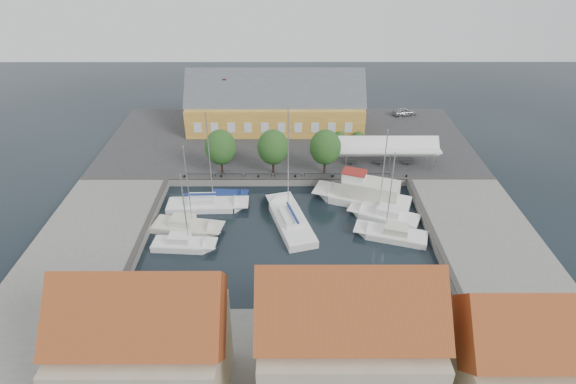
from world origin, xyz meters
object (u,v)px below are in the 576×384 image
object	(u,v)px
car_red	(224,153)
east_boat_a	(385,217)
tent_canopy	(388,147)
car_silver	(405,112)
warehouse	(272,106)
trawler	(366,196)
west_boat_a	(206,206)
launch_sw	(150,293)
east_boat_b	(392,235)
launch_nw	(229,196)
west_boat_b	(186,228)
west_boat_c	(183,246)
center_sailboat	(291,222)

from	to	relation	value
car_red	east_boat_a	size ratio (longest dim) A/B	0.36
tent_canopy	car_silver	size ratio (longest dim) A/B	3.49
warehouse	tent_canopy	distance (m)	21.63
trawler	west_boat_a	world-z (taller)	west_boat_a
launch_sw	east_boat_b	bearing A→B (deg)	20.04
tent_canopy	launch_nw	size ratio (longest dim) A/B	2.82
trawler	east_boat_a	distance (m)	4.16
east_boat_b	launch_sw	size ratio (longest dim) A/B	2.18
tent_canopy	trawler	world-z (taller)	trawler
west_boat_b	launch_nw	xyz separation A→B (m)	(4.23, 7.46, -0.17)
west_boat_a	west_boat_b	world-z (taller)	west_boat_a
west_boat_b	west_boat_c	xyz separation A→B (m)	(0.26, -3.46, 0.00)
center_sailboat	west_boat_c	size ratio (longest dim) A/B	1.53
warehouse	east_boat_a	distance (m)	30.09
center_sailboat	west_boat_b	xyz separation A→B (m)	(-12.26, -0.93, -0.10)
trawler	launch_nw	distance (m)	17.62
trawler	west_boat_b	xyz separation A→B (m)	(-21.75, -5.86, -0.76)
warehouse	car_silver	xyz separation A→B (m)	(22.98, 4.62, -2.75)
west_boat_b	launch_nw	distance (m)	8.58
car_red	center_sailboat	xyz separation A→B (m)	(9.58, -15.77, -1.36)
east_boat_a	car_red	bearing A→B (deg)	145.53
east_boat_a	west_boat_a	distance (m)	22.26
center_sailboat	east_boat_a	world-z (taller)	center_sailboat
car_silver	launch_nw	bearing A→B (deg)	119.75
east_boat_b	west_boat_b	distance (m)	23.90
tent_canopy	launch_sw	size ratio (longest dim) A/B	2.69
east_boat_b	west_boat_b	world-z (taller)	west_boat_b
east_boat_a	launch_nw	distance (m)	20.16
tent_canopy	center_sailboat	bearing A→B (deg)	-135.18
launch_sw	west_boat_c	bearing A→B (deg)	76.11
tent_canopy	center_sailboat	xyz separation A→B (m)	(-13.67, -13.58, -3.32)
east_boat_b	car_red	bearing A→B (deg)	139.16
trawler	launch_nw	size ratio (longest dim) A/B	2.56
car_red	tent_canopy	bearing A→B (deg)	4.57
warehouse	car_silver	world-z (taller)	warehouse
launch_nw	west_boat_a	bearing A→B (deg)	-134.06
west_boat_a	west_boat_c	size ratio (longest dim) A/B	1.35
tent_canopy	center_sailboat	distance (m)	19.55
car_silver	east_boat_b	bearing A→B (deg)	153.73
car_silver	west_boat_a	bearing A→B (deg)	120.08
center_sailboat	east_boat_a	size ratio (longest dim) A/B	1.25
launch_nw	center_sailboat	bearing A→B (deg)	-39.15
car_silver	trawler	xyz separation A→B (m)	(-10.56, -27.12, -0.67)
warehouse	west_boat_b	xyz separation A→B (m)	(-9.33, -28.37, -4.17)
trawler	west_boat_b	size ratio (longest dim) A/B	1.11
east_boat_a	west_boat_a	size ratio (longest dim) A/B	0.91
east_boat_b	west_boat_c	xyz separation A→B (m)	(-23.59, -1.86, 0.00)
warehouse	trawler	xyz separation A→B (m)	(12.43, -22.51, -3.41)
tent_canopy	east_boat_a	bearing A→B (deg)	-100.26
center_sailboat	east_boat_a	distance (m)	11.53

